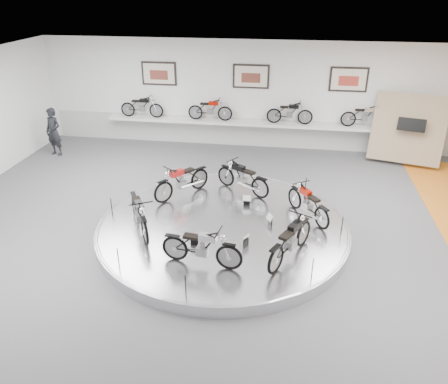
% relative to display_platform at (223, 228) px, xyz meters
% --- Properties ---
extents(floor, '(16.00, 16.00, 0.00)m').
position_rel_display_platform_xyz_m(floor, '(0.00, -0.30, -0.15)').
color(floor, '#535356').
rests_on(floor, ground).
extents(ceiling, '(16.00, 16.00, 0.00)m').
position_rel_display_platform_xyz_m(ceiling, '(0.00, -0.30, 3.85)').
color(ceiling, white).
rests_on(ceiling, wall_back).
extents(wall_back, '(16.00, 0.00, 16.00)m').
position_rel_display_platform_xyz_m(wall_back, '(0.00, 6.70, 1.85)').
color(wall_back, white).
rests_on(wall_back, floor).
extents(dado_band, '(15.68, 0.04, 1.10)m').
position_rel_display_platform_xyz_m(dado_band, '(0.00, 6.68, 0.40)').
color(dado_band, '#BCBCBA').
rests_on(dado_band, floor).
extents(display_platform, '(6.40, 6.40, 0.30)m').
position_rel_display_platform_xyz_m(display_platform, '(0.00, 0.00, 0.00)').
color(display_platform, silver).
rests_on(display_platform, floor).
extents(platform_rim, '(6.40, 6.40, 0.10)m').
position_rel_display_platform_xyz_m(platform_rim, '(0.00, 0.00, 0.12)').
color(platform_rim, '#B2B2BA').
rests_on(platform_rim, display_platform).
extents(shelf, '(11.00, 0.55, 0.10)m').
position_rel_display_platform_xyz_m(shelf, '(0.00, 6.40, 0.85)').
color(shelf, silver).
rests_on(shelf, wall_back).
extents(poster_left, '(1.35, 0.06, 0.88)m').
position_rel_display_platform_xyz_m(poster_left, '(-3.50, 6.66, 2.55)').
color(poster_left, beige).
rests_on(poster_left, wall_back).
extents(poster_center, '(1.35, 0.06, 0.88)m').
position_rel_display_platform_xyz_m(poster_center, '(0.00, 6.66, 2.55)').
color(poster_center, beige).
rests_on(poster_center, wall_back).
extents(poster_right, '(1.35, 0.06, 0.88)m').
position_rel_display_platform_xyz_m(poster_right, '(3.50, 6.66, 2.55)').
color(poster_right, beige).
rests_on(poster_right, wall_back).
extents(display_panel, '(2.56, 1.52, 2.30)m').
position_rel_display_platform_xyz_m(display_panel, '(5.60, 5.80, 1.10)').
color(display_panel, '#998463').
rests_on(display_panel, floor).
extents(shelf_bike_a, '(1.22, 0.43, 0.73)m').
position_rel_display_platform_xyz_m(shelf_bike_a, '(-4.20, 6.40, 1.27)').
color(shelf_bike_a, black).
rests_on(shelf_bike_a, shelf).
extents(shelf_bike_b, '(1.22, 0.43, 0.73)m').
position_rel_display_platform_xyz_m(shelf_bike_b, '(-1.50, 6.40, 1.27)').
color(shelf_bike_b, '#910E01').
rests_on(shelf_bike_b, shelf).
extents(shelf_bike_c, '(1.22, 0.43, 0.73)m').
position_rel_display_platform_xyz_m(shelf_bike_c, '(1.50, 6.40, 1.27)').
color(shelf_bike_c, black).
rests_on(shelf_bike_c, shelf).
extents(shelf_bike_d, '(1.22, 0.43, 0.73)m').
position_rel_display_platform_xyz_m(shelf_bike_d, '(4.20, 6.40, 1.27)').
color(shelf_bike_d, silver).
rests_on(shelf_bike_d, shelf).
extents(bike_a, '(1.29, 1.54, 0.88)m').
position_rel_display_platform_xyz_m(bike_a, '(2.14, 0.63, 0.59)').
color(bike_a, '#910E01').
rests_on(bike_a, display_platform).
extents(bike_b, '(1.64, 1.30, 0.93)m').
position_rel_display_platform_xyz_m(bike_b, '(0.28, 1.91, 0.61)').
color(bike_b, black).
rests_on(bike_b, display_platform).
extents(bike_c, '(1.47, 1.65, 0.97)m').
position_rel_display_platform_xyz_m(bike_c, '(-1.40, 1.39, 0.63)').
color(bike_c, '#B41A17').
rests_on(bike_c, display_platform).
extents(bike_d, '(1.33, 1.74, 0.98)m').
position_rel_display_platform_xyz_m(bike_d, '(-1.97, -0.65, 0.64)').
color(bike_d, black).
rests_on(bike_d, display_platform).
extents(bike_e, '(1.62, 0.76, 0.92)m').
position_rel_display_platform_xyz_m(bike_e, '(-0.17, -1.84, 0.61)').
color(bike_e, silver).
rests_on(bike_e, display_platform).
extents(bike_f, '(1.25, 1.73, 0.97)m').
position_rel_display_platform_xyz_m(bike_f, '(1.72, -1.30, 0.63)').
color(bike_f, black).
rests_on(bike_f, display_platform).
extents(visitor, '(0.73, 0.58, 1.77)m').
position_rel_display_platform_xyz_m(visitor, '(-7.01, 4.60, 0.73)').
color(visitor, black).
rests_on(visitor, floor).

